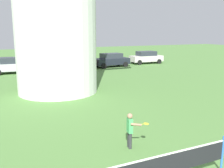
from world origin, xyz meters
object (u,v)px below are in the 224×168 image
Objects in this scene: player_far at (130,128)px; parked_car_black at (111,60)px; parked_car_silver at (14,65)px; parked_car_red at (72,62)px; parked_car_cream at (146,57)px.

parked_car_black is at bearing 66.62° from player_far.
parked_car_silver is at bearing 96.45° from player_far.
parked_car_red and parked_car_black have the same top height.
parked_car_red is (5.86, 0.10, 0.00)m from parked_car_silver.
parked_car_cream is (5.34, 0.94, -0.00)m from parked_car_black.
player_far is at bearing -83.55° from parked_car_silver.
parked_car_cream is at bearing 9.95° from parked_car_black.
parked_car_black is at bearing -170.05° from parked_car_cream.
parked_car_black and parked_car_cream have the same top height.
parked_car_red is 4.73m from parked_car_black.
parked_car_black is 1.01× the size of parked_car_cream.
parked_car_black is (8.41, 19.45, 0.09)m from player_far.
parked_car_red is at bearing -179.46° from parked_car_black.
parked_car_silver is at bearing -176.13° from parked_car_cream.
player_far is 24.59m from parked_car_cream.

